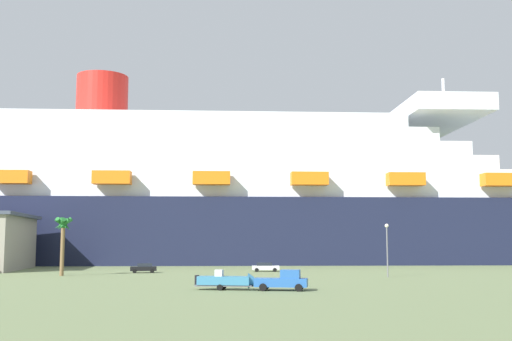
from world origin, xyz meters
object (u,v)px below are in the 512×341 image
(pickup_truck, at_px, (283,281))
(street_lamp, at_px, (387,242))
(small_boat_on_trailer, at_px, (230,281))
(parked_car_black_coupe, at_px, (144,268))
(parked_car_silver_sedan, at_px, (265,267))
(cruise_ship, at_px, (216,204))
(palm_tree, at_px, (63,230))

(pickup_truck, distance_m, street_lamp, 29.88)
(pickup_truck, height_order, street_lamp, street_lamp)
(small_boat_on_trailer, distance_m, parked_car_black_coupe, 40.07)
(parked_car_silver_sedan, distance_m, parked_car_black_coupe, 20.74)
(cruise_ship, bearing_deg, parked_car_silver_sedan, -79.16)
(pickup_truck, distance_m, palm_tree, 43.60)
(pickup_truck, relative_size, parked_car_black_coupe, 1.32)
(pickup_truck, relative_size, street_lamp, 0.76)
(parked_car_silver_sedan, bearing_deg, palm_tree, -161.03)
(parked_car_silver_sedan, bearing_deg, cruise_ship, 100.84)
(cruise_ship, xyz_separation_m, parked_car_silver_sedan, (8.16, -42.60, -13.47))
(cruise_ship, height_order, palm_tree, cruise_ship)
(small_boat_on_trailer, relative_size, parked_car_silver_sedan, 1.63)
(street_lamp, distance_m, parked_car_silver_sedan, 24.93)
(small_boat_on_trailer, bearing_deg, palm_tree, 129.96)
(cruise_ship, distance_m, parked_car_black_coupe, 48.82)
(street_lamp, height_order, parked_car_silver_sedan, street_lamp)
(parked_car_black_coupe, bearing_deg, cruise_ship, 74.66)
(small_boat_on_trailer, height_order, parked_car_silver_sedan, small_boat_on_trailer)
(cruise_ship, xyz_separation_m, small_boat_on_trailer, (0.79, -83.08, -13.34))
(pickup_truck, xyz_separation_m, parked_car_silver_sedan, (1.73, 41.79, -0.21))
(cruise_ship, height_order, street_lamp, cruise_ship)
(small_boat_on_trailer, height_order, palm_tree, palm_tree)
(cruise_ship, relative_size, parked_car_black_coupe, 48.95)
(cruise_ship, bearing_deg, street_lamp, -68.09)
(street_lamp, distance_m, parked_car_black_coupe, 40.34)
(pickup_truck, height_order, palm_tree, palm_tree)
(parked_car_black_coupe, bearing_deg, palm_tree, -143.90)
(small_boat_on_trailer, relative_size, parked_car_black_coupe, 1.75)
(pickup_truck, distance_m, small_boat_on_trailer, 5.79)
(pickup_truck, height_order, small_boat_on_trailer, pickup_truck)
(cruise_ship, height_order, parked_car_silver_sedan, cruise_ship)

